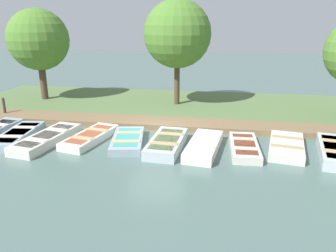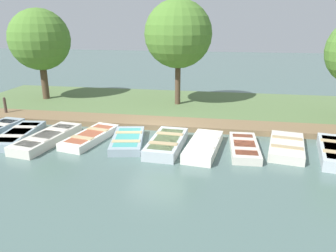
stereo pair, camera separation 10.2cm
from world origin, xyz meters
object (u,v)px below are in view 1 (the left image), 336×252
(rowboat_7, at_px, (244,147))
(rowboat_6, at_px, (204,146))
(rowboat_4, at_px, (128,140))
(rowboat_5, at_px, (167,143))
(park_tree_far_left, at_px, (38,40))
(rowboat_1, at_px, (18,135))
(rowboat_2, at_px, (47,139))
(park_tree_left, at_px, (177,34))
(mooring_post_near, at_px, (4,108))
(rowboat_3, at_px, (90,137))
(rowboat_8, at_px, (286,146))

(rowboat_7, bearing_deg, rowboat_6, -82.95)
(rowboat_4, bearing_deg, rowboat_6, 75.52)
(rowboat_4, height_order, rowboat_5, rowboat_5)
(rowboat_4, bearing_deg, park_tree_far_left, -141.99)
(rowboat_1, bearing_deg, rowboat_2, 75.38)
(rowboat_6, bearing_deg, park_tree_left, -156.18)
(mooring_post_near, bearing_deg, rowboat_4, 70.18)
(rowboat_6, xyz_separation_m, park_tree_far_left, (-6.49, -10.18, 3.49))
(rowboat_6, bearing_deg, rowboat_1, -82.82)
(rowboat_1, xyz_separation_m, mooring_post_near, (-2.85, -2.55, 0.36))
(rowboat_4, relative_size, mooring_post_near, 2.72)
(rowboat_5, bearing_deg, park_tree_far_left, -123.10)
(rowboat_6, relative_size, park_tree_far_left, 0.56)
(rowboat_3, relative_size, rowboat_5, 1.05)
(rowboat_1, relative_size, rowboat_2, 0.90)
(rowboat_4, distance_m, mooring_post_near, 7.76)
(rowboat_4, height_order, park_tree_left, park_tree_left)
(rowboat_6, height_order, rowboat_8, rowboat_6)
(rowboat_7, height_order, mooring_post_near, mooring_post_near)
(park_tree_far_left, bearing_deg, rowboat_4, 48.46)
(rowboat_3, distance_m, rowboat_4, 1.66)
(mooring_post_near, bearing_deg, rowboat_5, 72.48)
(rowboat_2, height_order, park_tree_far_left, park_tree_far_left)
(rowboat_6, relative_size, park_tree_left, 0.52)
(park_tree_far_left, bearing_deg, rowboat_3, 41.41)
(rowboat_1, height_order, rowboat_5, rowboat_5)
(park_tree_left, bearing_deg, rowboat_8, 40.51)
(rowboat_7, relative_size, park_tree_left, 0.47)
(rowboat_5, bearing_deg, rowboat_8, 99.83)
(rowboat_7, distance_m, park_tree_far_left, 13.75)
(rowboat_8, distance_m, park_tree_far_left, 15.02)
(rowboat_4, relative_size, rowboat_8, 1.00)
(rowboat_3, bearing_deg, mooring_post_near, -101.85)
(rowboat_8, bearing_deg, rowboat_1, -77.34)
(rowboat_3, relative_size, rowboat_4, 1.08)
(rowboat_2, relative_size, rowboat_6, 1.15)
(rowboat_8, xyz_separation_m, park_tree_far_left, (-5.94, -13.34, 3.51))
(mooring_post_near, distance_m, park_tree_far_left, 4.82)
(rowboat_7, bearing_deg, park_tree_left, -152.69)
(rowboat_5, height_order, mooring_post_near, mooring_post_near)
(park_tree_far_left, bearing_deg, mooring_post_near, -3.37)
(rowboat_1, height_order, rowboat_3, rowboat_1)
(rowboat_1, bearing_deg, park_tree_left, 131.62)
(rowboat_1, xyz_separation_m, rowboat_7, (-0.24, 9.39, -0.02))
(rowboat_5, relative_size, mooring_post_near, 2.81)
(rowboat_4, xyz_separation_m, rowboat_6, (0.22, 3.10, 0.04))
(rowboat_2, bearing_deg, rowboat_7, 102.02)
(rowboat_5, xyz_separation_m, park_tree_left, (-6.50, -0.49, 3.86))
(rowboat_5, xyz_separation_m, rowboat_6, (0.03, 1.46, -0.01))
(rowboat_1, bearing_deg, rowboat_5, 83.92)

